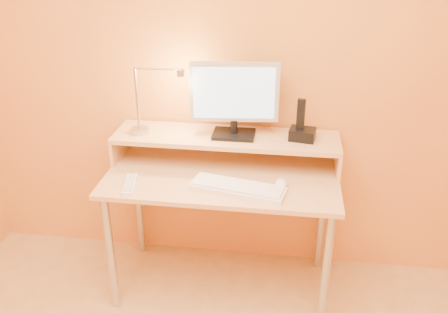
# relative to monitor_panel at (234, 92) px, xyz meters

# --- Properties ---
(wall_back) EXTENTS (3.00, 0.04, 2.50)m
(wall_back) POSITION_rel_monitor_panel_xyz_m (-0.04, 0.16, 0.13)
(wall_back) COLOR gold
(wall_back) RESTS_ON floor
(desk_leg_fl) EXTENTS (0.04, 0.04, 0.69)m
(desk_leg_fl) POSITION_rel_monitor_panel_xyz_m (-0.59, -0.41, -0.77)
(desk_leg_fl) COLOR #B3B3B5
(desk_leg_fl) RESTS_ON floor
(desk_leg_fr) EXTENTS (0.04, 0.04, 0.69)m
(desk_leg_fr) POSITION_rel_monitor_panel_xyz_m (0.51, -0.41, -0.77)
(desk_leg_fr) COLOR #B3B3B5
(desk_leg_fr) RESTS_ON floor
(desk_leg_bl) EXTENTS (0.04, 0.04, 0.69)m
(desk_leg_bl) POSITION_rel_monitor_panel_xyz_m (-0.59, 0.09, -0.77)
(desk_leg_bl) COLOR #B3B3B5
(desk_leg_bl) RESTS_ON floor
(desk_leg_br) EXTENTS (0.04, 0.04, 0.69)m
(desk_leg_br) POSITION_rel_monitor_panel_xyz_m (0.51, 0.09, -0.77)
(desk_leg_br) COLOR #B3B3B5
(desk_leg_br) RESTS_ON floor
(desk_lower) EXTENTS (1.20, 0.60, 0.02)m
(desk_lower) POSITION_rel_monitor_panel_xyz_m (-0.04, -0.16, -0.41)
(desk_lower) COLOR tan
(desk_lower) RESTS_ON floor
(shelf_riser_left) EXTENTS (0.02, 0.30, 0.14)m
(shelf_riser_left) POSITION_rel_monitor_panel_xyz_m (-0.63, -0.01, -0.33)
(shelf_riser_left) COLOR tan
(shelf_riser_left) RESTS_ON desk_lower
(shelf_riser_right) EXTENTS (0.02, 0.30, 0.14)m
(shelf_riser_right) POSITION_rel_monitor_panel_xyz_m (0.55, -0.01, -0.33)
(shelf_riser_right) COLOR tan
(shelf_riser_right) RESTS_ON desk_lower
(desk_shelf) EXTENTS (1.20, 0.30, 0.02)m
(desk_shelf) POSITION_rel_monitor_panel_xyz_m (-0.04, -0.01, -0.25)
(desk_shelf) COLOR tan
(desk_shelf) RESTS_ON desk_lower
(monitor_foot) EXTENTS (0.22, 0.16, 0.02)m
(monitor_foot) POSITION_rel_monitor_panel_xyz_m (0.00, -0.01, -0.23)
(monitor_foot) COLOR black
(monitor_foot) RESTS_ON desk_shelf
(monitor_neck) EXTENTS (0.04, 0.04, 0.07)m
(monitor_neck) POSITION_rel_monitor_panel_xyz_m (0.00, -0.01, -0.19)
(monitor_neck) COLOR black
(monitor_neck) RESTS_ON monitor_foot
(monitor_panel) EXTENTS (0.46, 0.08, 0.31)m
(monitor_panel) POSITION_rel_monitor_panel_xyz_m (0.00, 0.00, 0.00)
(monitor_panel) COLOR #B1B1BA
(monitor_panel) RESTS_ON monitor_neck
(monitor_back) EXTENTS (0.41, 0.06, 0.26)m
(monitor_back) POSITION_rel_monitor_panel_xyz_m (0.00, 0.02, 0.00)
(monitor_back) COLOR black
(monitor_back) RESTS_ON monitor_panel
(monitor_screen) EXTENTS (0.41, 0.05, 0.27)m
(monitor_screen) POSITION_rel_monitor_panel_xyz_m (0.00, -0.02, 0.00)
(monitor_screen) COLOR #A5D3F3
(monitor_screen) RESTS_ON monitor_panel
(lamp_base) EXTENTS (0.10, 0.10, 0.02)m
(lamp_base) POSITION_rel_monitor_panel_xyz_m (-0.51, -0.04, -0.23)
(lamp_base) COLOR #B3B3B5
(lamp_base) RESTS_ON desk_shelf
(lamp_post) EXTENTS (0.01, 0.01, 0.33)m
(lamp_post) POSITION_rel_monitor_panel_xyz_m (-0.51, -0.04, -0.05)
(lamp_post) COLOR #B3B3B5
(lamp_post) RESTS_ON lamp_base
(lamp_arm) EXTENTS (0.24, 0.01, 0.01)m
(lamp_arm) POSITION_rel_monitor_panel_xyz_m (-0.39, -0.04, 0.12)
(lamp_arm) COLOR #B3B3B5
(lamp_arm) RESTS_ON lamp_post
(lamp_head) EXTENTS (0.04, 0.04, 0.03)m
(lamp_head) POSITION_rel_monitor_panel_xyz_m (-0.27, -0.04, 0.10)
(lamp_head) COLOR #B3B3B5
(lamp_head) RESTS_ON lamp_arm
(lamp_bulb) EXTENTS (0.03, 0.03, 0.00)m
(lamp_bulb) POSITION_rel_monitor_panel_xyz_m (-0.27, -0.04, 0.09)
(lamp_bulb) COLOR #FFEAC6
(lamp_bulb) RESTS_ON lamp_head
(phone_dock) EXTENTS (0.15, 0.12, 0.06)m
(phone_dock) POSITION_rel_monitor_panel_xyz_m (0.36, -0.01, -0.21)
(phone_dock) COLOR black
(phone_dock) RESTS_ON desk_shelf
(phone_handset) EXTENTS (0.04, 0.03, 0.16)m
(phone_handset) POSITION_rel_monitor_panel_xyz_m (0.34, -0.01, -0.10)
(phone_handset) COLOR black
(phone_handset) RESTS_ON phone_dock
(phone_led) EXTENTS (0.01, 0.00, 0.04)m
(phone_led) POSITION_rel_monitor_panel_xyz_m (0.40, -0.06, -0.21)
(phone_led) COLOR #2940FF
(phone_led) RESTS_ON phone_dock
(keyboard) EXTENTS (0.49, 0.24, 0.02)m
(keyboard) POSITION_rel_monitor_panel_xyz_m (0.06, -0.31, -0.39)
(keyboard) COLOR silver
(keyboard) RESTS_ON desk_lower
(mouse) EXTENTS (0.06, 0.11, 0.04)m
(mouse) POSITION_rel_monitor_panel_xyz_m (0.26, -0.24, -0.38)
(mouse) COLOR white
(mouse) RESTS_ON desk_lower
(remote_control) EXTENTS (0.09, 0.21, 0.02)m
(remote_control) POSITION_rel_monitor_panel_xyz_m (-0.48, -0.34, -0.39)
(remote_control) COLOR silver
(remote_control) RESTS_ON desk_lower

